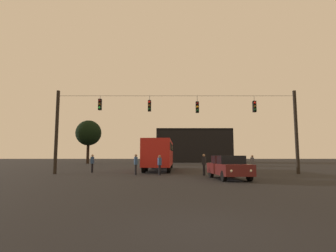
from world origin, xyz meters
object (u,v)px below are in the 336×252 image
at_px(car_near_right, 229,167).
at_px(pedestrian_trailing, 204,163).
at_px(pedestrian_crossing_center, 136,163).
at_px(city_bus, 160,152).
at_px(pedestrian_near_bus, 93,162).
at_px(pedestrian_crossing_right, 253,163).
at_px(tree_left_silhouette, 89,133).
at_px(pedestrian_crossing_left, 160,164).

relative_size(car_near_right, pedestrian_trailing, 2.75).
relative_size(pedestrian_crossing_center, pedestrian_trailing, 1.00).
xyz_separation_m(city_bus, pedestrian_near_bus, (-5.92, -3.77, -0.96)).
bearing_deg(pedestrian_crossing_right, tree_left_silhouette, 130.15).
height_order(car_near_right, pedestrian_trailing, pedestrian_trailing).
bearing_deg(pedestrian_trailing, city_bus, 117.30).
bearing_deg(pedestrian_trailing, pedestrian_near_bus, 160.93).
distance_m(city_bus, pedestrian_near_bus, 7.08).
bearing_deg(pedestrian_trailing, pedestrian_crossing_left, 176.47).
relative_size(city_bus, pedestrian_crossing_center, 6.84).
bearing_deg(pedestrian_near_bus, pedestrian_crossing_right, -4.82).
relative_size(car_near_right, pedestrian_crossing_left, 2.88).
height_order(city_bus, pedestrian_crossing_center, city_bus).
height_order(pedestrian_crossing_right, tree_left_silhouette, tree_left_silhouette).
xyz_separation_m(car_near_right, tree_left_silhouette, (-18.53, 31.27, 4.77)).
bearing_deg(tree_left_silhouette, pedestrian_crossing_left, -63.33).
height_order(city_bus, pedestrian_trailing, city_bus).
bearing_deg(tree_left_silhouette, pedestrian_crossing_right, -49.85).
xyz_separation_m(car_near_right, pedestrian_near_bus, (-10.72, 6.61, 0.11)).
distance_m(pedestrian_crossing_left, pedestrian_crossing_center, 1.94).
distance_m(city_bus, pedestrian_crossing_center, 6.80).
bearing_deg(pedestrian_crossing_center, pedestrian_trailing, -6.03).
height_order(pedestrian_trailing, tree_left_silhouette, tree_left_silhouette).
relative_size(city_bus, pedestrian_near_bus, 6.89).
distance_m(car_near_right, pedestrian_crossing_right, 6.34).
bearing_deg(pedestrian_near_bus, tree_left_silhouette, 107.56).
xyz_separation_m(city_bus, pedestrian_crossing_left, (0.22, -6.87, -1.00)).
bearing_deg(pedestrian_trailing, pedestrian_crossing_right, 25.73).
bearing_deg(pedestrian_near_bus, car_near_right, -31.64).
bearing_deg(car_near_right, city_bus, 114.84).
relative_size(pedestrian_crossing_right, pedestrian_near_bus, 0.97).
bearing_deg(pedestrian_near_bus, pedestrian_crossing_center, -32.97).
xyz_separation_m(city_bus, pedestrian_crossing_right, (8.07, -4.95, -0.99)).
bearing_deg(pedestrian_crossing_right, pedestrian_crossing_left, -166.28).
bearing_deg(pedestrian_crossing_left, pedestrian_near_bus, 153.23).
xyz_separation_m(city_bus, car_near_right, (4.81, -10.38, -1.07)).
xyz_separation_m(pedestrian_crossing_left, tree_left_silhouette, (-13.94, 27.76, 4.70)).
relative_size(pedestrian_crossing_left, pedestrian_crossing_center, 0.96).
bearing_deg(pedestrian_crossing_right, pedestrian_trailing, -154.27).
height_order(city_bus, tree_left_silhouette, tree_left_silhouette).
distance_m(city_bus, pedestrian_crossing_left, 6.95).
height_order(car_near_right, tree_left_silhouette, tree_left_silhouette).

